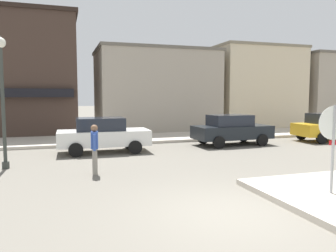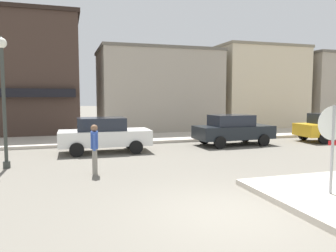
# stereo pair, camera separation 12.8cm
# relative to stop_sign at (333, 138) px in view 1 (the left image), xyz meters

# --- Properties ---
(ground_plane) EXTENTS (160.00, 160.00, 0.00)m
(ground_plane) POSITION_rel_stop_sign_xyz_m (-2.78, -0.19, -1.52)
(ground_plane) COLOR #6B665B
(kerb_far) EXTENTS (80.00, 4.00, 0.15)m
(kerb_far) POSITION_rel_stop_sign_xyz_m (-2.78, 12.33, -1.44)
(kerb_far) COLOR beige
(kerb_far) RESTS_ON ground
(stop_sign) EXTENTS (0.82, 0.12, 2.30)m
(stop_sign) POSITION_rel_stop_sign_xyz_m (0.00, 0.00, 0.00)
(stop_sign) COLOR #9E9EA3
(stop_sign) RESTS_ON ground
(lamp_post) EXTENTS (0.36, 0.36, 4.54)m
(lamp_post) POSITION_rel_stop_sign_xyz_m (-8.15, 6.16, 1.44)
(lamp_post) COLOR #333833
(lamp_post) RESTS_ON ground
(parked_car_nearest) EXTENTS (4.03, 1.93, 1.56)m
(parked_car_nearest) POSITION_rel_stop_sign_xyz_m (-4.52, 8.43, -0.71)
(parked_car_nearest) COLOR white
(parked_car_nearest) RESTS_ON ground
(parked_car_second) EXTENTS (4.07, 2.00, 1.56)m
(parked_car_second) POSITION_rel_stop_sign_xyz_m (2.05, 8.72, -0.71)
(parked_car_second) COLOR black
(parked_car_second) RESTS_ON ground
(parked_car_third) EXTENTS (4.11, 2.09, 1.56)m
(parked_car_third) POSITION_rel_stop_sign_xyz_m (8.02, 8.33, -0.71)
(parked_car_third) COLOR gold
(parked_car_third) RESTS_ON ground
(pedestrian_crossing_near) EXTENTS (0.26, 0.56, 1.61)m
(pedestrian_crossing_near) POSITION_rel_stop_sign_xyz_m (-5.27, 4.32, -0.65)
(pedestrian_crossing_near) COLOR gray
(pedestrian_crossing_near) RESTS_ON ground
(building_corner_shop) EXTENTS (9.88, 8.45, 7.73)m
(building_corner_shop) POSITION_rel_stop_sign_xyz_m (-10.12, 18.31, 2.35)
(building_corner_shop) COLOR #3D2D26
(building_corner_shop) RESTS_ON ground
(building_storefront_left_near) EXTENTS (8.38, 5.76, 5.78)m
(building_storefront_left_near) POSITION_rel_stop_sign_xyz_m (0.23, 16.84, 1.38)
(building_storefront_left_near) COLOR #9E9384
(building_storefront_left_near) RESTS_ON ground
(building_storefront_left_mid) EXTENTS (6.89, 5.90, 6.34)m
(building_storefront_left_mid) POSITION_rel_stop_sign_xyz_m (8.30, 17.17, 1.66)
(building_storefront_left_mid) COLOR beige
(building_storefront_left_mid) RESTS_ON ground
(building_storefront_right_near) EXTENTS (7.27, 7.83, 6.00)m
(building_storefront_right_near) POSITION_rel_stop_sign_xyz_m (15.88, 17.91, 1.49)
(building_storefront_right_near) COLOR #9E9384
(building_storefront_right_near) RESTS_ON ground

